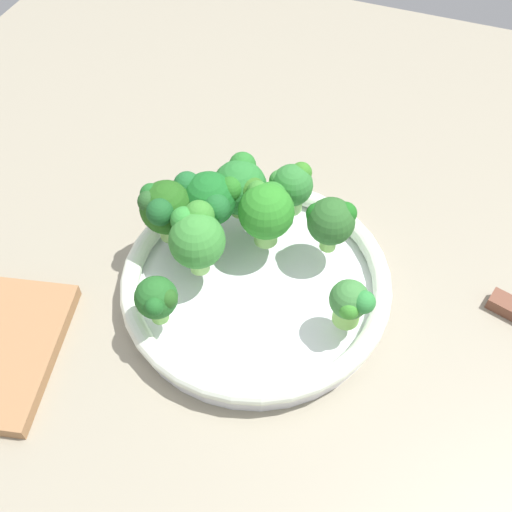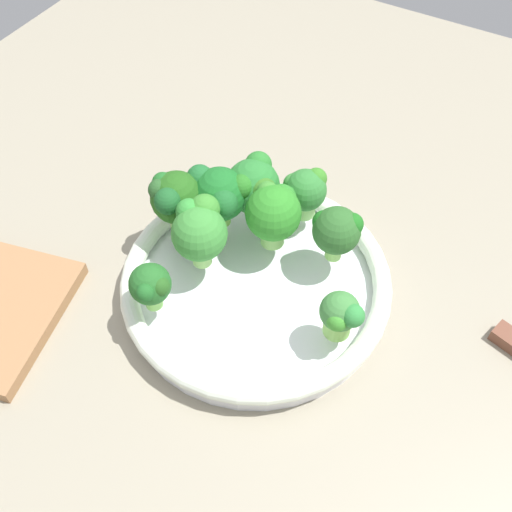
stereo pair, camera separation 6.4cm
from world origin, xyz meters
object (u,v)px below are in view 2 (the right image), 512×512
broccoli_floret_0 (337,230)px  broccoli_floret_1 (341,315)px  broccoli_floret_7 (305,190)px  bowl (256,283)px  broccoli_floret_5 (253,185)px  broccoli_floret_6 (151,286)px  broccoli_floret_4 (175,198)px  broccoli_floret_8 (274,212)px  broccoli_floret_3 (199,230)px  broccoli_floret_2 (218,194)px

broccoli_floret_0 → broccoli_floret_1: size_ratio=1.24×
broccoli_floret_7 → bowl: bearing=88.3°
broccoli_floret_5 → broccoli_floret_6: bearing=82.4°
broccoli_floret_4 → broccoli_floret_7: size_ratio=1.24×
bowl → broccoli_floret_0: size_ratio=4.33×
broccoli_floret_0 → broccoli_floret_8: (6.84, 1.26, 0.37)cm
broccoli_floret_3 → broccoli_floret_5: size_ratio=1.07×
broccoli_floret_5 → broccoli_floret_8: size_ratio=0.93×
broccoli_floret_6 → broccoli_floret_8: (-6.28, -13.95, 1.08)cm
bowl → broccoli_floret_8: (0.72, -5.13, 6.41)cm
broccoli_floret_6 → broccoli_floret_7: bearing=-110.7°
broccoli_floret_5 → broccoli_floret_6: size_ratio=1.25×
broccoli_floret_4 → broccoli_floret_5: size_ratio=1.07×
bowl → broccoli_floret_1: bearing=167.3°
broccoli_floret_6 → broccoli_floret_2: bearing=-88.8°
broccoli_floret_2 → broccoli_floret_5: size_ratio=1.05×
bowl → broccoli_floret_6: 12.46cm
broccoli_floret_7 → broccoli_floret_5: bearing=28.2°
broccoli_floret_1 → broccoli_floret_6: (17.77, 6.39, 0.27)cm
broccoli_floret_6 → broccoli_floret_8: size_ratio=0.74×
broccoli_floret_5 → broccoli_floret_8: 4.85cm
broccoli_floret_1 → broccoli_floret_3: bearing=-4.3°
broccoli_floret_7 → broccoli_floret_8: size_ratio=0.80×
broccoli_floret_7 → broccoli_floret_8: bearing=79.1°
bowl → broccoli_floret_4: bearing=-7.5°
broccoli_floret_4 → broccoli_floret_7: broccoli_floret_4 is taller
broccoli_floret_1 → broccoli_floret_8: broccoli_floret_8 is taller
broccoli_floret_2 → broccoli_floret_8: bearing=-173.7°
broccoli_floret_1 → broccoli_floret_0: bearing=-62.2°
broccoli_floret_3 → broccoli_floret_1: bearing=175.7°
broccoli_floret_4 → broccoli_floret_6: broccoli_floret_4 is taller
broccoli_floret_1 → broccoli_floret_8: size_ratio=0.71×
bowl → broccoli_floret_2: (7.28, -4.41, 6.38)cm
broccoli_floret_0 → broccoli_floret_7: size_ratio=1.11×
broccoli_floret_0 → broccoli_floret_6: (13.12, 15.21, -0.71)cm
bowl → broccoli_floret_6: size_ratio=5.18×
broccoli_floret_5 → broccoli_floret_7: bearing=-151.8°
broccoli_floret_1 → broccoli_floret_2: 19.35cm
broccoli_floret_3 → broccoli_floret_4: 5.52cm
bowl → broccoli_floret_4: (11.01, -1.46, 6.55)cm
broccoli_floret_3 → broccoli_floret_4: (4.86, -2.62, -0.09)cm
broccoli_floret_5 → broccoli_floret_3: bearing=81.3°
broccoli_floret_0 → broccoli_floret_3: 14.42cm
broccoli_floret_8 → broccoli_floret_6: bearing=65.8°
bowl → broccoli_floret_2: broccoli_floret_2 is taller
broccoli_floret_5 → broccoli_floret_1: bearing=146.8°
broccoli_floret_0 → broccoli_floret_7: broccoli_floret_0 is taller
broccoli_floret_8 → broccoli_floret_0: bearing=-169.6°
bowl → broccoli_floret_3: broccoli_floret_3 is taller
broccoli_floret_2 → broccoli_floret_3: size_ratio=0.98×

